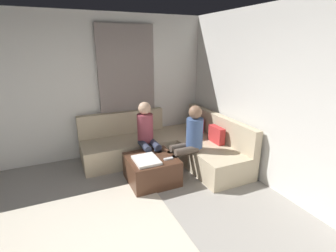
% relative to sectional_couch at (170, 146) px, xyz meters
% --- Properties ---
extents(wall_back, '(6.00, 0.12, 2.70)m').
position_rel_sectional_couch_xyz_m(wall_back, '(2.08, 1.06, 1.07)').
color(wall_back, silver).
rests_on(wall_back, ground_plane).
extents(wall_left, '(0.12, 6.00, 2.70)m').
position_rel_sectional_couch_xyz_m(wall_left, '(-0.86, -1.88, 1.07)').
color(wall_left, silver).
rests_on(wall_left, ground_plane).
extents(curtain_panel, '(0.06, 1.10, 2.50)m').
position_rel_sectional_couch_xyz_m(curtain_panel, '(-0.76, -0.58, 0.97)').
color(curtain_panel, gray).
rests_on(curtain_panel, ground_plane).
extents(sectional_couch, '(2.10, 2.55, 0.87)m').
position_rel_sectional_couch_xyz_m(sectional_couch, '(0.00, 0.00, 0.00)').
color(sectional_couch, '#C6B593').
rests_on(sectional_couch, ground_plane).
extents(ottoman, '(0.76, 0.76, 0.42)m').
position_rel_sectional_couch_xyz_m(ottoman, '(0.61, -0.62, -0.07)').
color(ottoman, '#4C2D1E').
rests_on(ottoman, ground_plane).
extents(folded_blanket, '(0.44, 0.36, 0.04)m').
position_rel_sectional_couch_xyz_m(folded_blanket, '(0.71, -0.74, 0.16)').
color(folded_blanket, white).
rests_on(folded_blanket, ottoman).
extents(coffee_mug, '(0.08, 0.08, 0.10)m').
position_rel_sectional_couch_xyz_m(coffee_mug, '(0.39, -0.44, 0.19)').
color(coffee_mug, '#334C72').
rests_on(coffee_mug, ottoman).
extents(game_remote, '(0.05, 0.15, 0.02)m').
position_rel_sectional_couch_xyz_m(game_remote, '(0.79, -0.40, 0.15)').
color(game_remote, white).
rests_on(game_remote, ottoman).
extents(person_on_couch_back, '(0.30, 0.60, 1.20)m').
position_rel_sectional_couch_xyz_m(person_on_couch_back, '(0.64, 0.06, 0.38)').
color(person_on_couch_back, brown).
rests_on(person_on_couch_back, ground_plane).
extents(person_on_couch_side, '(0.60, 0.30, 1.20)m').
position_rel_sectional_couch_xyz_m(person_on_couch_side, '(0.15, -0.51, 0.38)').
color(person_on_couch_side, '#2D3347').
rests_on(person_on_couch_side, ground_plane).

